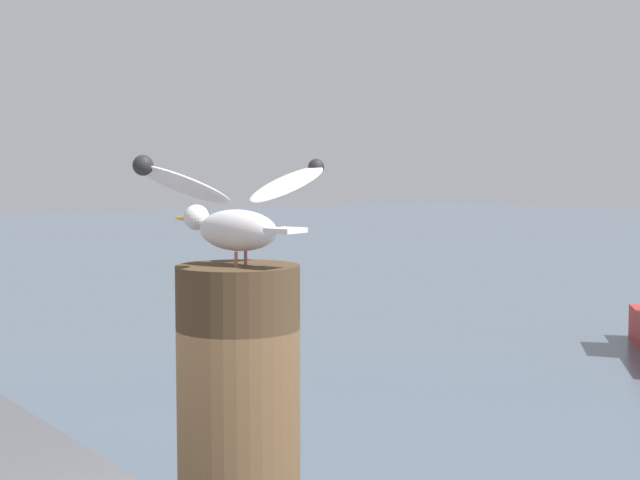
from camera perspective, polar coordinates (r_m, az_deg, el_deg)
mooring_post at (r=2.27m, az=-5.20°, el=-14.54°), size 0.30×0.30×1.02m
seagull at (r=2.15m, az=-5.39°, el=1.87°), size 0.39×0.66×0.26m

